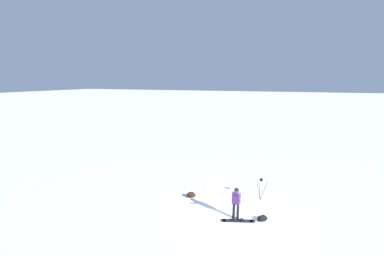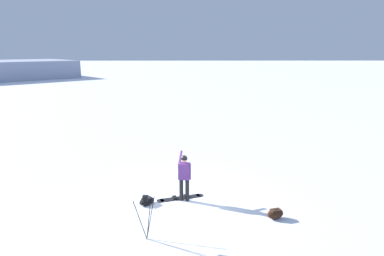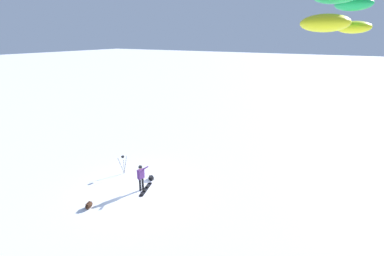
# 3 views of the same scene
# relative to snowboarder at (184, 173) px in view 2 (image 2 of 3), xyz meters

# --- Properties ---
(ground_plane) EXTENTS (300.00, 300.00, 0.00)m
(ground_plane) POSITION_rel_snowboarder_xyz_m (-0.54, -0.05, -1.06)
(ground_plane) COLOR white
(snowboarder) EXTENTS (0.71, 0.47, 1.76)m
(snowboarder) POSITION_rel_snowboarder_xyz_m (0.00, 0.00, 0.00)
(snowboarder) COLOR black
(snowboarder) RESTS_ON ground_plane
(snowboard) EXTENTS (0.71, 1.71, 0.10)m
(snowboard) POSITION_rel_snowboarder_xyz_m (0.18, 0.15, -1.04)
(snowboard) COLOR black
(snowboard) RESTS_ON ground_plane
(gear_bag_large) EXTENTS (0.45, 0.62, 0.34)m
(gear_bag_large) POSITION_rel_snowboarder_xyz_m (-1.37, -2.97, -0.88)
(gear_bag_large) COLOR black
(gear_bag_large) RESTS_ON ground_plane
(camera_tripod) EXTENTS (0.64, 0.61, 1.37)m
(camera_tripod) POSITION_rel_snowboarder_xyz_m (-2.52, 1.06, -0.09)
(camera_tripod) COLOR #262628
(camera_tripod) RESTS_ON ground_plane
(gear_bag_small) EXTENTS (0.68, 0.69, 0.24)m
(gear_bag_small) POSITION_rel_snowboarder_xyz_m (-0.30, 1.33, -0.94)
(gear_bag_small) COLOR black
(gear_bag_small) RESTS_ON ground_plane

